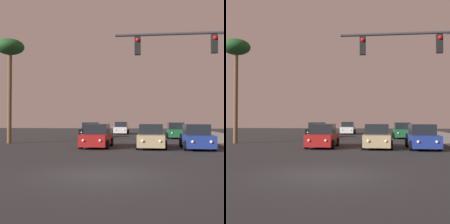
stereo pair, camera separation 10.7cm
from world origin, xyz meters
The scene contains 9 objects.
ground_plane centered at (0.00, 0.00, 0.00)m, with size 120.00×120.00×0.00m, color #28282B.
car_black centered at (-4.76, 23.37, 0.76)m, with size 2.04×4.32×1.68m.
car_white centered at (-2.04, 32.12, 0.76)m, with size 2.04×4.31×1.68m.
car_green centered at (4.64, 22.99, 0.76)m, with size 2.04×4.32×1.68m.
car_tan centered at (1.88, 10.89, 0.76)m, with size 2.04×4.33×1.68m.
car_red centered at (-1.99, 11.02, 0.76)m, with size 2.04×4.32×1.68m.
car_blue centered at (4.95, 10.62, 0.76)m, with size 2.04×4.32×1.68m.
traffic_light_mast centered at (5.31, 4.33, 4.74)m, with size 7.53×0.36×6.50m.
palm_tree_near centered at (-9.98, 14.00, 7.68)m, with size 2.40×2.40×8.84m.
Camera 2 is at (1.76, -11.14, 1.99)m, focal length 50.00 mm.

